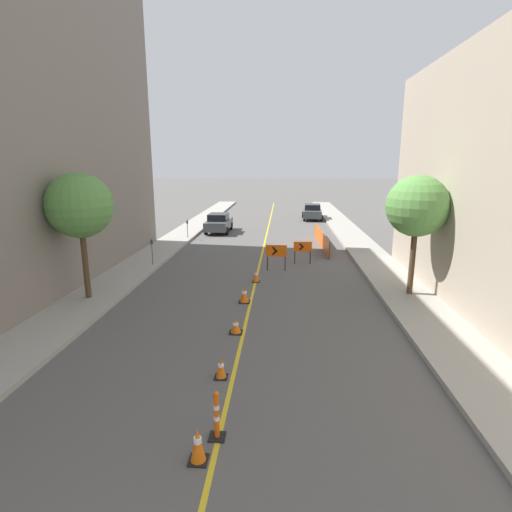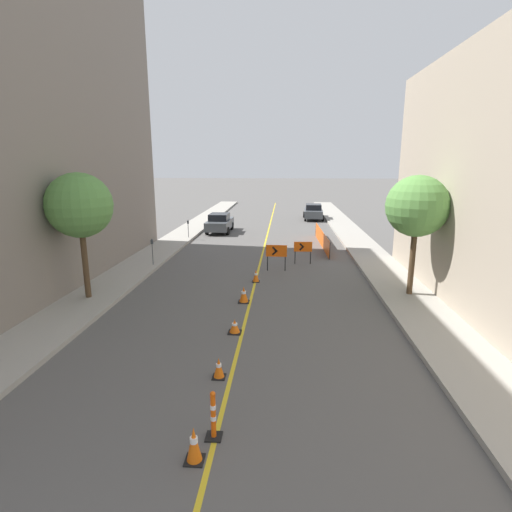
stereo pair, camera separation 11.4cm
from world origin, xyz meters
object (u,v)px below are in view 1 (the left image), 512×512
traffic_cone_fourth (236,326)px  parking_meter_near_curb (152,247)px  arrow_barricade_primary (276,252)px  street_tree_left_near (80,206)px  traffic_cone_farthest (256,276)px  parking_meter_far_curb (187,225)px  traffic_cone_third (221,368)px  traffic_cone_fifth (244,295)px  parked_car_curb_near (219,223)px  delineator_post_front (217,418)px  street_tree_right_near (417,207)px  arrow_barricade_secondary (303,248)px  traffic_cone_second (198,445)px  parked_car_curb_mid (312,212)px

traffic_cone_fourth → parking_meter_near_curb: bearing=124.0°
traffic_cone_fourth → arrow_barricade_primary: arrow_barricade_primary is taller
arrow_barricade_primary → street_tree_left_near: (-7.85, -5.43, 3.01)m
traffic_cone_farthest → parking_meter_far_curb: bearing=119.2°
traffic_cone_third → parking_meter_near_curb: bearing=116.2°
traffic_cone_third → parking_meter_near_curb: parking_meter_near_curb is taller
traffic_cone_fifth → traffic_cone_farthest: traffic_cone_fifth is taller
traffic_cone_fourth → parked_car_curb_near: size_ratio=0.11×
delineator_post_front → parked_car_curb_near: 25.95m
street_tree_right_near → traffic_cone_third: bearing=-134.9°
delineator_post_front → parking_meter_near_curb: (-5.87, 13.78, 0.73)m
arrow_barricade_secondary → traffic_cone_second: bearing=-103.4°
arrow_barricade_secondary → street_tree_left_near: street_tree_left_near is taller
traffic_cone_fourth → delineator_post_front: 5.41m
arrow_barricade_primary → parking_meter_near_curb: (-6.89, 0.15, 0.16)m
traffic_cone_third → traffic_cone_farthest: 9.05m
delineator_post_front → street_tree_right_near: street_tree_right_near is taller
delineator_post_front → parked_car_curb_near: parked_car_curb_near is taller
parking_meter_near_curb → street_tree_right_near: 13.71m
traffic_cone_second → street_tree_left_near: 11.67m
traffic_cone_second → delineator_post_front: delineator_post_front is taller
parking_meter_far_curb → parking_meter_near_curb: bearing=-90.0°
parked_car_curb_mid → traffic_cone_fourth: bearing=-96.5°
parked_car_curb_mid → street_tree_right_near: size_ratio=0.86×
parked_car_curb_near → street_tree_right_near: 19.62m
delineator_post_front → street_tree_left_near: (-6.84, 8.20, 3.57)m
delineator_post_front → traffic_cone_fifth: bearing=91.5°
traffic_cone_third → traffic_cone_second: bearing=-89.5°
traffic_cone_fourth → parked_car_curb_mid: (4.57, 28.53, 0.56)m
traffic_cone_second → traffic_cone_third: (-0.03, 3.15, -0.09)m
traffic_cone_farthest → parking_meter_near_curb: (-5.94, 2.30, 0.89)m
traffic_cone_third → arrow_barricade_primary: arrow_barricade_primary is taller
traffic_cone_fourth → traffic_cone_second: bearing=-90.3°
delineator_post_front → arrow_barricade_secondary: (2.51, 15.26, 0.47)m
traffic_cone_third → traffic_cone_fourth: traffic_cone_third is taller
parking_meter_far_curb → parked_car_curb_near: bearing=62.2°
parking_meter_near_curb → street_tree_right_near: street_tree_right_near is taller
arrow_barricade_primary → traffic_cone_third: bearing=-94.8°
delineator_post_front → parked_car_curb_mid: 34.21m
delineator_post_front → parking_meter_far_curb: parking_meter_far_curb is taller
parked_car_curb_mid → street_tree_left_near: street_tree_left_near is taller
traffic_cone_third → street_tree_right_near: bearing=45.1°
parking_meter_far_curb → street_tree_left_near: size_ratio=0.26×
arrow_barricade_secondary → parked_car_curb_near: 12.26m
traffic_cone_second → street_tree_left_near: (-6.58, 8.91, 3.67)m
parked_car_curb_mid → parking_meter_far_curb: bearing=-128.3°
traffic_cone_fifth → street_tree_left_near: (-6.61, -0.31, 3.71)m
traffic_cone_farthest → delineator_post_front: size_ratio=0.57×
parking_meter_near_curb → traffic_cone_farthest: bearing=-21.2°
parked_car_curb_near → street_tree_left_near: street_tree_left_near is taller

